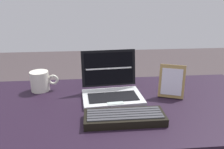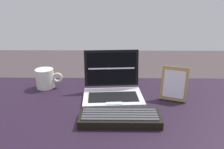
{
  "view_description": "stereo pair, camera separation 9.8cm",
  "coord_description": "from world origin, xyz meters",
  "px_view_note": "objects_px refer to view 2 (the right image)",
  "views": [
    {
      "loc": [
        -0.03,
        -0.9,
        1.18
      ],
      "look_at": [
        0.05,
        0.03,
        0.85
      ],
      "focal_mm": 36.07,
      "sensor_mm": 36.0,
      "label": 1
    },
    {
      "loc": [
        0.07,
        -0.9,
        1.18
      ],
      "look_at": [
        0.05,
        0.03,
        0.85
      ],
      "focal_mm": 36.07,
      "sensor_mm": 36.0,
      "label": 2
    }
  ],
  "objects_px": {
    "photo_frame": "(174,84)",
    "coffee_mug": "(45,78)",
    "external_keyboard": "(120,118)",
    "laptop_front": "(113,88)"
  },
  "relations": [
    {
      "from": "photo_frame",
      "to": "external_keyboard",
      "type": "bearing_deg",
      "value": -141.6
    },
    {
      "from": "laptop_front",
      "to": "photo_frame",
      "type": "relative_size",
      "value": 1.84
    },
    {
      "from": "external_keyboard",
      "to": "photo_frame",
      "type": "relative_size",
      "value": 1.99
    },
    {
      "from": "laptop_front",
      "to": "photo_frame",
      "type": "xyz_separation_m",
      "value": [
        0.28,
        -0.03,
        0.04
      ]
    },
    {
      "from": "laptop_front",
      "to": "external_keyboard",
      "type": "relative_size",
      "value": 0.93
    },
    {
      "from": "photo_frame",
      "to": "coffee_mug",
      "type": "relative_size",
      "value": 1.12
    },
    {
      "from": "laptop_front",
      "to": "external_keyboard",
      "type": "bearing_deg",
      "value": -82.54
    },
    {
      "from": "laptop_front",
      "to": "coffee_mug",
      "type": "bearing_deg",
      "value": 163.31
    },
    {
      "from": "external_keyboard",
      "to": "photo_frame",
      "type": "bearing_deg",
      "value": 38.4
    },
    {
      "from": "photo_frame",
      "to": "coffee_mug",
      "type": "distance_m",
      "value": 0.65
    }
  ]
}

